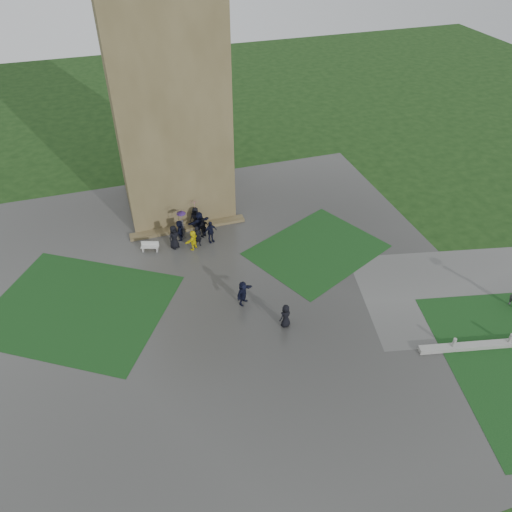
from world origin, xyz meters
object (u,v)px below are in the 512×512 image
object	(u,v)px
tower	(166,96)
bench	(150,246)
pedestrian_mid	(243,293)
pedestrian_near	(286,316)

from	to	relation	value
tower	bench	size ratio (longest dim) A/B	13.24
pedestrian_mid	pedestrian_near	world-z (taller)	pedestrian_mid
bench	pedestrian_near	xyz separation A→B (m)	(6.82, -10.18, 0.43)
tower	pedestrian_mid	distance (m)	16.09
tower	pedestrian_near	xyz separation A→B (m)	(3.60, -16.52, -8.16)
pedestrian_mid	bench	bearing A→B (deg)	81.54
pedestrian_mid	tower	bearing A→B (deg)	55.17
pedestrian_mid	pedestrian_near	bearing A→B (deg)	-96.99
bench	pedestrian_near	size ratio (longest dim) A/B	0.83
pedestrian_mid	pedestrian_near	size ratio (longest dim) A/B	1.06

